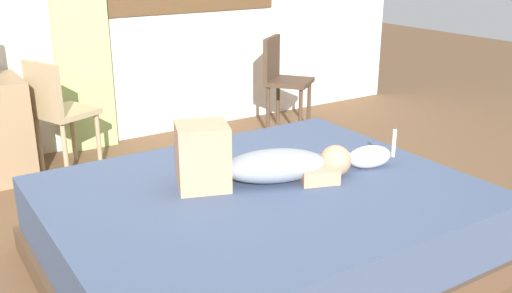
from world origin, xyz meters
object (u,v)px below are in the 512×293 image
bed (261,227)px  chair_spare (282,76)px  cat (366,157)px  chair_by_desk (57,108)px  person_lying (257,162)px

bed → chair_spare: chair_spare is taller
cat → chair_by_desk: size_ratio=0.41×
person_lying → chair_spare: 2.34m
chair_by_desk → chair_spare: (2.01, -0.00, 0.00)m
person_lying → chair_spare: chair_spare is taller
chair_by_desk → chair_spare: 2.01m
cat → chair_spare: bearing=67.4°
cat → chair_by_desk: bearing=120.6°
person_lying → cat: 0.65m
chair_by_desk → bed: bearing=-74.6°
chair_by_desk → chair_spare: same height
chair_by_desk → chair_spare: size_ratio=1.00×
chair_spare → person_lying: bearing=-128.5°
bed → chair_spare: 2.43m
chair_by_desk → cat: bearing=-59.4°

